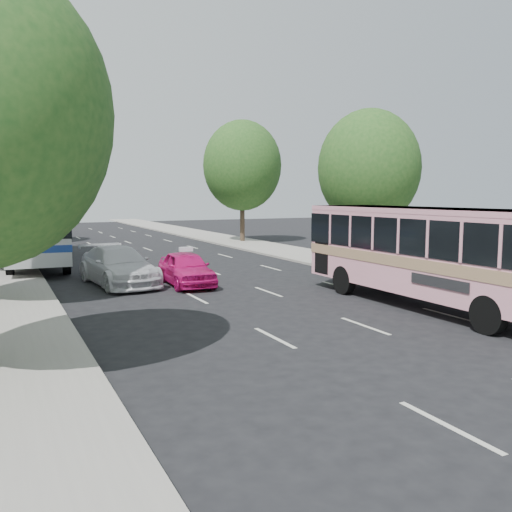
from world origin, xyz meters
TOP-DOWN VIEW (x-y plane):
  - ground at (0.00, 0.00)m, footprint 120.00×120.00m
  - sidewalk_right at (8.50, 20.00)m, footprint 4.00×90.00m
  - tree_right_near at (8.78, 7.94)m, footprint 5.10×5.10m
  - tree_right_far at (9.08, 23.94)m, footprint 6.00×6.00m
  - pink_bus at (4.50, -0.69)m, footprint 2.67×10.28m
  - pink_taxi at (-1.33, 6.82)m, footprint 1.84×4.18m
  - white_pickup at (-3.79, 8.19)m, footprint 2.79×5.61m
  - tour_coach_front at (-6.30, 16.76)m, footprint 3.55×12.94m
  - tour_coach_rear at (-6.30, 37.86)m, footprint 3.59×12.58m
  - taxi_roof_sign at (-1.33, 6.82)m, footprint 0.56×0.21m

SIDE VIEW (x-z plane):
  - ground at x=0.00m, z-range 0.00..0.00m
  - sidewalk_right at x=8.50m, z-range 0.00..0.12m
  - pink_taxi at x=-1.33m, z-range 0.00..1.40m
  - white_pickup at x=-3.79m, z-range 0.00..1.57m
  - taxi_roof_sign at x=-1.33m, z-range 1.40..1.58m
  - pink_bus at x=4.50m, z-range 0.40..3.68m
  - tour_coach_rear at x=-6.30m, z-range 0.38..4.09m
  - tour_coach_front at x=-6.30m, z-range 0.39..4.22m
  - tree_right_near at x=8.78m, z-range 1.23..9.18m
  - tree_right_far at x=9.08m, z-range 1.45..10.80m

